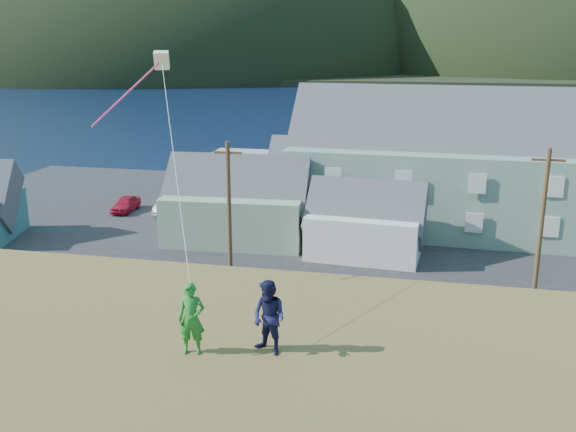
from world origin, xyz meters
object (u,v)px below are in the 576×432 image
object	(u,v)px
shed_palegreen_near	(238,203)
kite_flyer_green	(191,319)
shed_white	(366,222)
wharf	(309,165)
kite_flyer_navy	(269,318)
shed_palegreen_far	(323,170)
lodge	(542,169)

from	to	relation	value
shed_palegreen_near	kite_flyer_green	bearing A→B (deg)	-78.27
shed_palegreen_near	shed_white	size ratio (longest dim) A/B	1.30
wharf	shed_white	bearing A→B (deg)	-72.64
kite_flyer_navy	shed_palegreen_far	bearing A→B (deg)	123.16
wharf	lodge	world-z (taller)	lodge
wharf	kite_flyer_navy	world-z (taller)	kite_flyer_navy
kite_flyer_green	shed_palegreen_near	bearing A→B (deg)	93.44
shed_white	shed_palegreen_far	size ratio (longest dim) A/B	0.81
wharf	kite_flyer_navy	distance (m)	59.41
shed_palegreen_far	kite_flyer_navy	world-z (taller)	kite_flyer_navy
lodge	kite_flyer_green	xyz separation A→B (m)	(-13.86, -36.98, 2.96)
kite_flyer_green	wharf	bearing A→B (deg)	86.24
shed_palegreen_far	shed_palegreen_near	bearing A→B (deg)	-104.02
kite_flyer_navy	kite_flyer_green	bearing A→B (deg)	-141.74
shed_palegreen_near	wharf	bearing A→B (deg)	86.35
wharf	lodge	distance (m)	30.85
kite_flyer_navy	wharf	bearing A→B (deg)	125.01
wharf	kite_flyer_green	xyz separation A→B (m)	(7.70, -58.54, 7.64)
lodge	shed_white	size ratio (longest dim) A/B	4.60
lodge	shed_palegreen_far	world-z (taller)	lodge
wharf	shed_white	size ratio (longest dim) A/B	3.12
kite_flyer_green	shed_white	bearing A→B (deg)	75.73
shed_palegreen_near	shed_palegreen_far	bearing A→B (deg)	71.83
wharf	lodge	bearing A→B (deg)	-45.00
shed_palegreen_far	kite_flyer_navy	size ratio (longest dim) A/B	5.67
wharf	shed_palegreen_far	distance (m)	13.90
kite_flyer_green	kite_flyer_navy	size ratio (longest dim) A/B	0.97
shed_white	wharf	bearing A→B (deg)	111.63
shed_palegreen_near	shed_palegreen_far	size ratio (longest dim) A/B	1.05
shed_white	kite_flyer_green	size ratio (longest dim) A/B	4.71
wharf	lodge	xyz separation A→B (m)	(21.56, -21.56, 4.67)
shed_palegreen_far	kite_flyer_green	distance (m)	45.81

